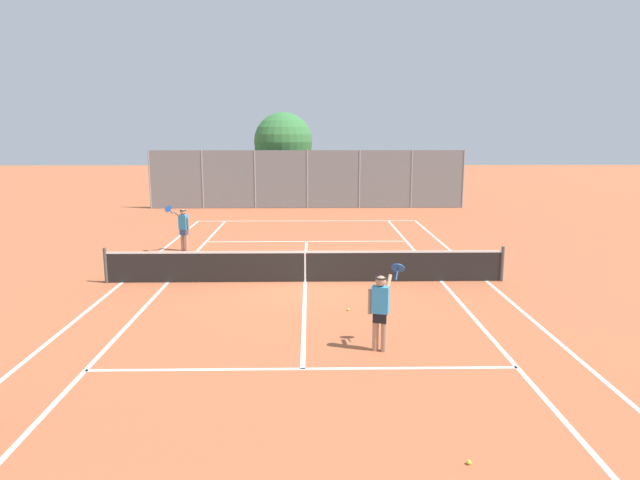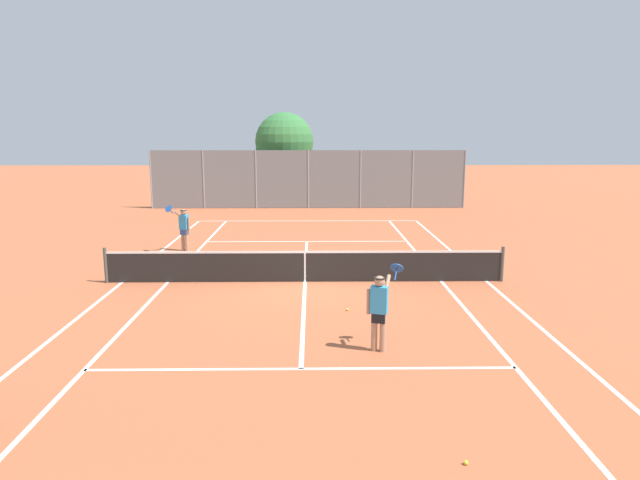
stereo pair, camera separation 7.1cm
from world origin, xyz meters
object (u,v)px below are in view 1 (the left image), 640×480
player_far_left (183,227)px  loose_tennis_ball_0 (348,309)px  tree_behind_left (281,144)px  tennis_net (305,266)px  loose_tennis_ball_1 (469,462)px  player_near_side (381,308)px

player_far_left → loose_tennis_ball_0: (5.74, -7.45, -0.89)m
loose_tennis_ball_0 → tree_behind_left: 22.63m
tennis_net → player_far_left: player_far_left is taller
loose_tennis_ball_0 → tree_behind_left: tree_behind_left is taller
tennis_net → loose_tennis_ball_1: (2.31, -9.62, -0.48)m
tennis_net → loose_tennis_ball_0: bearing=-68.5°
player_near_side → tree_behind_left: (-3.21, 24.83, 2.77)m
player_far_left → loose_tennis_ball_1: bearing=-64.1°
player_near_side → loose_tennis_ball_1: size_ratio=26.88×
tennis_net → tree_behind_left: bearing=94.8°
tree_behind_left → player_near_side: bearing=-82.6°
player_near_side → loose_tennis_ball_1: 4.28m
player_near_side → tree_behind_left: size_ratio=0.31×
loose_tennis_ball_0 → tennis_net: bearing=111.5°
player_near_side → loose_tennis_ball_1: player_near_side is taller
loose_tennis_ball_1 → loose_tennis_ball_0: bearing=100.0°
player_near_side → tree_behind_left: 25.19m
player_far_left → loose_tennis_ball_0: bearing=-52.4°
tennis_net → player_near_side: bearing=-73.9°
tennis_net → player_far_left: 6.56m
player_near_side → loose_tennis_ball_0: player_near_side is taller
loose_tennis_ball_0 → loose_tennis_ball_1: bearing=-80.0°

